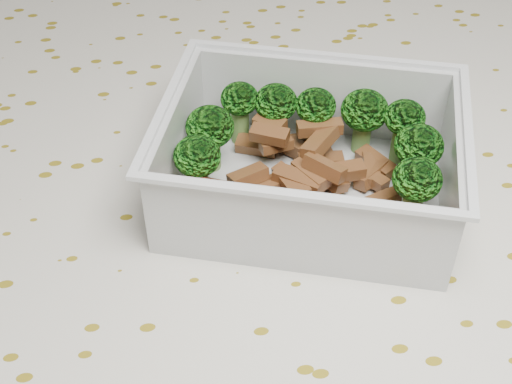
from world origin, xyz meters
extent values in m
cube|color=brown|center=(0.00, 0.00, 0.73)|extent=(1.40, 0.90, 0.04)
cube|color=beige|center=(0.00, 0.00, 0.75)|extent=(1.46, 0.96, 0.01)
cube|color=beige|center=(0.00, 0.48, 0.66)|extent=(1.46, 0.01, 0.18)
cube|color=silver|center=(0.04, 0.02, 0.76)|extent=(0.23, 0.20, 0.00)
cube|color=silver|center=(0.06, 0.09, 0.79)|extent=(0.18, 0.06, 0.06)
cube|color=silver|center=(0.02, -0.05, 0.79)|extent=(0.18, 0.06, 0.06)
cube|color=silver|center=(0.13, -0.01, 0.79)|extent=(0.05, 0.13, 0.06)
cube|color=silver|center=(-0.05, 0.05, 0.79)|extent=(0.05, 0.13, 0.06)
cube|color=silver|center=(0.07, 0.09, 0.82)|extent=(0.19, 0.07, 0.00)
cube|color=silver|center=(0.02, -0.05, 0.82)|extent=(0.19, 0.07, 0.00)
cube|color=silver|center=(0.14, -0.01, 0.82)|extent=(0.05, 0.14, 0.00)
cube|color=silver|center=(-0.05, 0.05, 0.82)|extent=(0.05, 0.14, 0.00)
cylinder|color=#608C3F|center=(0.00, 0.08, 0.77)|extent=(0.02, 0.02, 0.03)
ellipsoid|color=#2E8918|center=(0.00, 0.08, 0.80)|extent=(0.03, 0.03, 0.02)
cylinder|color=#608C3F|center=(0.03, 0.08, 0.77)|extent=(0.02, 0.02, 0.03)
ellipsoid|color=#2E8918|center=(0.03, 0.08, 0.80)|extent=(0.03, 0.03, 0.03)
cylinder|color=#608C3F|center=(0.06, 0.07, 0.77)|extent=(0.02, 0.02, 0.03)
ellipsoid|color=#2E8918|center=(0.06, 0.07, 0.80)|extent=(0.03, 0.03, 0.03)
cylinder|color=#608C3F|center=(0.09, 0.06, 0.77)|extent=(0.02, 0.02, 0.02)
ellipsoid|color=#2E8918|center=(0.09, 0.06, 0.80)|extent=(0.03, 0.03, 0.03)
cylinder|color=#608C3F|center=(0.12, 0.04, 0.77)|extent=(0.02, 0.02, 0.03)
ellipsoid|color=#2E8918|center=(0.12, 0.04, 0.80)|extent=(0.03, 0.03, 0.02)
cylinder|color=#608C3F|center=(-0.02, 0.05, 0.77)|extent=(0.02, 0.02, 0.02)
ellipsoid|color=#2E8918|center=(-0.02, 0.05, 0.80)|extent=(0.03, 0.03, 0.03)
cylinder|color=#608C3F|center=(0.12, 0.01, 0.77)|extent=(0.02, 0.02, 0.02)
ellipsoid|color=#2E8918|center=(0.12, 0.01, 0.80)|extent=(0.03, 0.03, 0.03)
cylinder|color=#608C3F|center=(-0.03, 0.02, 0.77)|extent=(0.02, 0.02, 0.03)
ellipsoid|color=#2E8918|center=(-0.03, 0.02, 0.80)|extent=(0.03, 0.03, 0.03)
cylinder|color=#608C3F|center=(0.10, -0.02, 0.77)|extent=(0.02, 0.02, 0.03)
ellipsoid|color=#2E8918|center=(0.10, -0.02, 0.80)|extent=(0.03, 0.03, 0.03)
cube|color=brown|center=(0.03, 0.01, 0.78)|extent=(0.02, 0.03, 0.01)
cube|color=brown|center=(0.09, 0.03, 0.77)|extent=(0.03, 0.03, 0.01)
cube|color=brown|center=(0.04, 0.02, 0.77)|extent=(0.03, 0.02, 0.01)
cube|color=brown|center=(0.02, 0.02, 0.77)|extent=(0.03, 0.03, 0.01)
cube|color=brown|center=(0.01, 0.07, 0.77)|extent=(0.03, 0.03, 0.01)
cube|color=brown|center=(0.09, 0.03, 0.77)|extent=(0.02, 0.03, 0.01)
cube|color=brown|center=(0.08, -0.01, 0.77)|extent=(0.04, 0.02, 0.01)
cube|color=brown|center=(0.02, 0.06, 0.79)|extent=(0.03, 0.03, 0.01)
cube|color=brown|center=(0.05, 0.01, 0.79)|extent=(0.03, 0.03, 0.01)
cube|color=brown|center=(0.04, 0.02, 0.78)|extent=(0.03, 0.03, 0.01)
cube|color=brown|center=(0.04, 0.05, 0.77)|extent=(0.02, 0.03, 0.01)
cube|color=brown|center=(0.06, 0.05, 0.79)|extent=(0.03, 0.01, 0.01)
cube|color=brown|center=(0.07, 0.02, 0.78)|extent=(0.03, 0.01, 0.01)
cube|color=brown|center=(0.05, 0.04, 0.79)|extent=(0.03, 0.04, 0.01)
cube|color=brown|center=(0.02, 0.05, 0.79)|extent=(0.03, 0.02, 0.01)
cube|color=brown|center=(0.09, 0.02, 0.77)|extent=(0.03, 0.03, 0.01)
cube|color=brown|center=(0.00, 0.02, 0.78)|extent=(0.03, 0.02, 0.01)
cube|color=brown|center=(0.02, 0.05, 0.78)|extent=(0.03, 0.02, 0.01)
cube|color=brown|center=(0.06, 0.04, 0.77)|extent=(0.03, 0.02, 0.01)
cube|color=brown|center=(0.04, 0.06, 0.77)|extent=(0.03, 0.03, 0.01)
cube|color=brown|center=(0.06, 0.06, 0.77)|extent=(0.01, 0.03, 0.01)
cube|color=brown|center=(0.03, 0.01, 0.78)|extent=(0.04, 0.03, 0.01)
cube|color=brown|center=(0.06, 0.02, 0.77)|extent=(0.03, 0.04, 0.01)
cube|color=brown|center=(0.09, 0.02, 0.77)|extent=(0.02, 0.03, 0.01)
cube|color=brown|center=(0.04, 0.06, 0.77)|extent=(0.03, 0.01, 0.01)
cube|color=brown|center=(0.06, 0.06, 0.78)|extent=(0.01, 0.03, 0.01)
cube|color=brown|center=(0.03, 0.02, 0.77)|extent=(0.02, 0.03, 0.01)
cylinder|color=#B4472E|center=(0.03, -0.02, 0.78)|extent=(0.14, 0.08, 0.03)
sphere|color=#B4472E|center=(0.10, -0.05, 0.78)|extent=(0.03, 0.03, 0.03)
sphere|color=#B4472E|center=(-0.03, 0.01, 0.78)|extent=(0.03, 0.03, 0.03)
camera|label=1|loc=(-0.05, -0.34, 1.10)|focal=50.00mm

